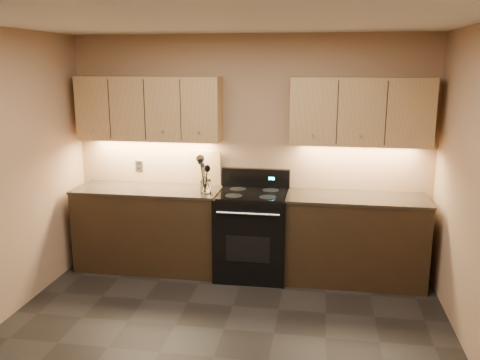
% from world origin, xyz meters
% --- Properties ---
extents(floor, '(4.00, 4.00, 0.00)m').
position_xyz_m(floor, '(0.00, 0.00, 0.00)').
color(floor, black).
rests_on(floor, ground).
extents(ceiling, '(4.00, 4.00, 0.00)m').
position_xyz_m(ceiling, '(0.00, 0.00, 2.60)').
color(ceiling, silver).
rests_on(ceiling, wall_back).
extents(wall_back, '(4.00, 0.04, 2.60)m').
position_xyz_m(wall_back, '(0.00, 2.00, 1.30)').
color(wall_back, '#9C805C').
rests_on(wall_back, ground).
extents(counter_left, '(1.62, 0.62, 0.93)m').
position_xyz_m(counter_left, '(-1.10, 1.70, 0.47)').
color(counter_left, black).
rests_on(counter_left, ground).
extents(counter_right, '(1.46, 0.62, 0.93)m').
position_xyz_m(counter_right, '(1.18, 1.70, 0.47)').
color(counter_right, black).
rests_on(counter_right, ground).
extents(stove, '(0.76, 0.68, 1.14)m').
position_xyz_m(stove, '(0.08, 1.68, 0.48)').
color(stove, black).
rests_on(stove, ground).
extents(upper_cab_left, '(1.60, 0.30, 0.70)m').
position_xyz_m(upper_cab_left, '(-1.10, 1.85, 1.80)').
color(upper_cab_left, tan).
rests_on(upper_cab_left, wall_back).
extents(upper_cab_right, '(1.44, 0.30, 0.70)m').
position_xyz_m(upper_cab_right, '(1.18, 1.85, 1.80)').
color(upper_cab_right, tan).
rests_on(upper_cab_right, wall_back).
extents(outlet_plate, '(0.08, 0.01, 0.12)m').
position_xyz_m(outlet_plate, '(-1.30, 1.99, 1.12)').
color(outlet_plate, '#B2B5BA').
rests_on(outlet_plate, wall_back).
extents(utensil_crock, '(0.14, 0.14, 0.14)m').
position_xyz_m(utensil_crock, '(-0.42, 1.62, 1.00)').
color(utensil_crock, white).
rests_on(utensil_crock, counter_left).
extents(cutting_board, '(0.32, 0.09, 0.40)m').
position_xyz_m(cutting_board, '(-0.48, 1.97, 1.13)').
color(cutting_board, tan).
rests_on(cutting_board, counter_left).
extents(wooden_spoon, '(0.10, 0.07, 0.29)m').
position_xyz_m(wooden_spoon, '(-0.45, 1.60, 1.09)').
color(wooden_spoon, tan).
rests_on(wooden_spoon, utensil_crock).
extents(black_spoon, '(0.12, 0.17, 0.33)m').
position_xyz_m(black_spoon, '(-0.43, 1.63, 1.11)').
color(black_spoon, black).
rests_on(black_spoon, utensil_crock).
extents(black_turner, '(0.17, 0.13, 0.38)m').
position_xyz_m(black_turner, '(-0.42, 1.59, 1.13)').
color(black_turner, black).
rests_on(black_turner, utensil_crock).
extents(steel_spatula, '(0.17, 0.16, 0.36)m').
position_xyz_m(steel_spatula, '(-0.38, 1.63, 1.12)').
color(steel_spatula, silver).
rests_on(steel_spatula, utensil_crock).
extents(steel_skimmer, '(0.19, 0.13, 0.40)m').
position_xyz_m(steel_skimmer, '(-0.39, 1.61, 1.14)').
color(steel_skimmer, silver).
rests_on(steel_skimmer, utensil_crock).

